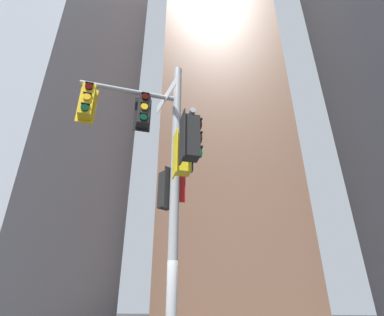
# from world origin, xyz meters

# --- Properties ---
(building_tower_left) EXTENTS (13.33, 13.33, 45.53)m
(building_tower_left) POSITION_xyz_m (-17.40, 11.81, 22.77)
(building_tower_left) COLOR #9399A3
(building_tower_left) RESTS_ON ground
(building_mid_block) EXTENTS (14.11, 14.11, 46.58)m
(building_mid_block) POSITION_xyz_m (-1.07, 26.20, 23.29)
(building_mid_block) COLOR brown
(building_mid_block) RESTS_ON ground
(signal_pole_assembly) EXTENTS (3.58, 2.28, 8.35)m
(signal_pole_assembly) POSITION_xyz_m (-0.24, -0.48, 4.89)
(signal_pole_assembly) COLOR #9EA0A3
(signal_pole_assembly) RESTS_ON ground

